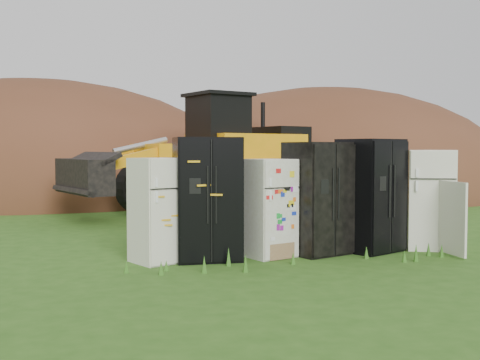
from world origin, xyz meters
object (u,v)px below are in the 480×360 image
object	(u,v)px
fridge_black_right	(370,195)
fridge_open_door	(429,199)
wheel_loader	(192,154)
fridge_sticker	(269,208)
fridge_dark_mid	(318,198)
fridge_leftmost	(158,210)
fridge_black_side	(207,199)

from	to	relation	value
fridge_black_right	fridge_open_door	world-z (taller)	fridge_black_right
fridge_black_right	wheel_loader	xyz separation A→B (m)	(-1.94, 6.25, 0.67)
fridge_sticker	fridge_black_right	bearing A→B (deg)	-18.07
fridge_sticker	wheel_loader	size ratio (longest dim) A/B	0.24
fridge_open_door	fridge_sticker	bearing A→B (deg)	-157.30
fridge_sticker	wheel_loader	xyz separation A→B (m)	(-0.07, 6.30, 0.83)
fridge_dark_mid	fridge_open_door	xyz separation A→B (m)	(2.12, -0.03, -0.07)
fridge_leftmost	fridge_sticker	size ratio (longest dim) A/B	1.02
fridge_leftmost	fridge_black_right	world-z (taller)	fridge_black_right
fridge_leftmost	fridge_sticker	distance (m)	1.82
fridge_black_side	fridge_black_right	distance (m)	2.90
fridge_dark_mid	fridge_black_right	distance (m)	0.99
fridge_black_side	fridge_dark_mid	size ratio (longest dim) A/B	1.04
fridge_black_side	fridge_open_door	bearing A→B (deg)	3.06
fridge_dark_mid	fridge_black_right	world-z (taller)	fridge_black_right
fridge_black_right	wheel_loader	size ratio (longest dim) A/B	0.29
fridge_black_right	wheel_loader	bearing A→B (deg)	82.92
fridge_sticker	fridge_open_door	distance (m)	3.00
fridge_leftmost	fridge_dark_mid	size ratio (longest dim) A/B	0.87
fridge_sticker	fridge_open_door	xyz separation A→B (m)	(3.00, 0.01, 0.07)
fridge_black_right	fridge_sticker	bearing A→B (deg)	157.14
fridge_sticker	fridge_open_door	bearing A→B (deg)	-19.41
fridge_leftmost	fridge_black_side	xyz separation A→B (m)	(0.79, -0.01, 0.16)
fridge_leftmost	fridge_open_door	size ratio (longest dim) A/B	0.93
fridge_black_right	fridge_leftmost	bearing A→B (deg)	156.00
wheel_loader	fridge_open_door	bearing A→B (deg)	-82.26
fridge_leftmost	fridge_open_door	world-z (taller)	fridge_open_door
fridge_black_side	fridge_open_door	distance (m)	4.03
fridge_leftmost	wheel_loader	world-z (taller)	wheel_loader
fridge_leftmost	fridge_dark_mid	distance (m)	2.71
fridge_leftmost	wheel_loader	size ratio (longest dim) A/B	0.24
fridge_leftmost	fridge_black_side	world-z (taller)	fridge_black_side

